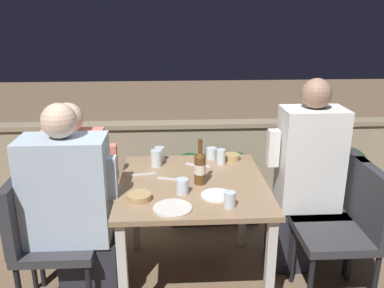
# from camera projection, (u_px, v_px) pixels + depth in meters

# --- Properties ---
(ground_plane) EXTENTS (16.00, 16.00, 0.00)m
(ground_plane) POSITION_uv_depth(u_px,v_px,m) (193.00, 281.00, 2.71)
(ground_plane) COLOR #7A6047
(parapet_wall) EXTENTS (9.00, 0.18, 0.74)m
(parapet_wall) POSITION_uv_depth(u_px,v_px,m) (185.00, 159.00, 3.85)
(parapet_wall) COLOR gray
(parapet_wall) RESTS_ON ground_plane
(dining_table) EXTENTS (0.89, 0.95, 0.73)m
(dining_table) POSITION_uv_depth(u_px,v_px,m) (193.00, 196.00, 2.51)
(dining_table) COLOR #937556
(dining_table) RESTS_ON ground_plane
(planter_hedge) EXTENTS (0.73, 0.47, 0.58)m
(planter_hedge) POSITION_uv_depth(u_px,v_px,m) (214.00, 182.00, 3.46)
(planter_hedge) COLOR brown
(planter_hedge) RESTS_ON ground_plane
(chair_left_near) EXTENTS (0.45, 0.44, 0.85)m
(chair_left_near) POSITION_uv_depth(u_px,v_px,m) (42.00, 230.00, 2.33)
(chair_left_near) COLOR #333338
(chair_left_near) RESTS_ON ground_plane
(person_blue_shirt) EXTENTS (0.52, 0.26, 1.26)m
(person_blue_shirt) POSITION_uv_depth(u_px,v_px,m) (74.00, 212.00, 2.31)
(person_blue_shirt) COLOR #282833
(person_blue_shirt) RESTS_ON ground_plane
(chair_left_far) EXTENTS (0.45, 0.44, 0.85)m
(chair_left_far) POSITION_uv_depth(u_px,v_px,m) (51.00, 202.00, 2.66)
(chair_left_far) COLOR #333338
(chair_left_far) RESTS_ON ground_plane
(person_coral_top) EXTENTS (0.48, 0.26, 1.19)m
(person_coral_top) POSITION_uv_depth(u_px,v_px,m) (81.00, 192.00, 2.65)
(person_coral_top) COLOR #282833
(person_coral_top) RESTS_ON ground_plane
(chair_right_near) EXTENTS (0.45, 0.44, 0.85)m
(chair_right_near) POSITION_uv_depth(u_px,v_px,m) (351.00, 221.00, 2.43)
(chair_right_near) COLOR #333338
(chair_right_near) RESTS_ON ground_plane
(chair_right_far) EXTENTS (0.45, 0.44, 0.85)m
(chair_right_far) POSITION_uv_depth(u_px,v_px,m) (330.00, 197.00, 2.74)
(chair_right_far) COLOR #333338
(chair_right_far) RESTS_ON ground_plane
(person_white_polo) EXTENTS (0.48, 0.26, 1.33)m
(person_white_polo) POSITION_uv_depth(u_px,v_px,m) (304.00, 177.00, 2.69)
(person_white_polo) COLOR #282833
(person_white_polo) RESTS_ON ground_plane
(beer_bottle) EXTENTS (0.07, 0.07, 0.28)m
(beer_bottle) POSITION_uv_depth(u_px,v_px,m) (200.00, 167.00, 2.43)
(beer_bottle) COLOR brown
(beer_bottle) RESTS_ON dining_table
(plate_0) EXTENTS (0.18, 0.18, 0.01)m
(plate_0) POSITION_uv_depth(u_px,v_px,m) (217.00, 195.00, 2.29)
(plate_0) COLOR white
(plate_0) RESTS_ON dining_table
(plate_1) EXTENTS (0.21, 0.21, 0.01)m
(plate_1) POSITION_uv_depth(u_px,v_px,m) (173.00, 208.00, 2.14)
(plate_1) COLOR silver
(plate_1) RESTS_ON dining_table
(bowl_0) EXTENTS (0.11, 0.11, 0.04)m
(bowl_0) POSITION_uv_depth(u_px,v_px,m) (232.00, 157.00, 2.84)
(bowl_0) COLOR tan
(bowl_0) RESTS_ON dining_table
(bowl_1) EXTENTS (0.13, 0.13, 0.04)m
(bowl_1) POSITION_uv_depth(u_px,v_px,m) (139.00, 196.00, 2.24)
(bowl_1) COLOR tan
(bowl_1) RESTS_ON dining_table
(glass_cup_0) EXTENTS (0.07, 0.07, 0.11)m
(glass_cup_0) POSITION_uv_depth(u_px,v_px,m) (156.00, 158.00, 2.72)
(glass_cup_0) COLOR silver
(glass_cup_0) RESTS_ON dining_table
(glass_cup_1) EXTENTS (0.07, 0.07, 0.10)m
(glass_cup_1) POSITION_uv_depth(u_px,v_px,m) (160.00, 154.00, 2.81)
(glass_cup_1) COLOR silver
(glass_cup_1) RESTS_ON dining_table
(glass_cup_2) EXTENTS (0.07, 0.07, 0.08)m
(glass_cup_2) POSITION_uv_depth(u_px,v_px,m) (212.00, 153.00, 2.86)
(glass_cup_2) COLOR silver
(glass_cup_2) RESTS_ON dining_table
(glass_cup_3) EXTENTS (0.06, 0.06, 0.09)m
(glass_cup_3) POSITION_uv_depth(u_px,v_px,m) (230.00, 200.00, 2.15)
(glass_cup_3) COLOR silver
(glass_cup_3) RESTS_ON dining_table
(glass_cup_4) EXTENTS (0.07, 0.07, 0.09)m
(glass_cup_4) POSITION_uv_depth(u_px,v_px,m) (182.00, 186.00, 2.31)
(glass_cup_4) COLOR silver
(glass_cup_4) RESTS_ON dining_table
(glass_cup_5) EXTENTS (0.06, 0.06, 0.10)m
(glass_cup_5) POSITION_uv_depth(u_px,v_px,m) (221.00, 157.00, 2.75)
(glass_cup_5) COLOR silver
(glass_cup_5) RESTS_ON dining_table
(fork_0) EXTENTS (0.17, 0.07, 0.01)m
(fork_0) POSITION_uv_depth(u_px,v_px,m) (171.00, 179.00, 2.51)
(fork_0) COLOR silver
(fork_0) RESTS_ON dining_table
(fork_1) EXTENTS (0.17, 0.05, 0.01)m
(fork_1) POSITION_uv_depth(u_px,v_px,m) (142.00, 174.00, 2.58)
(fork_1) COLOR silver
(fork_1) RESTS_ON dining_table
(fork_2) EXTENTS (0.16, 0.09, 0.01)m
(fork_2) POSITION_uv_depth(u_px,v_px,m) (198.00, 165.00, 2.74)
(fork_2) COLOR silver
(fork_2) RESTS_ON dining_table
(potted_plant) EXTENTS (0.36, 0.36, 0.66)m
(potted_plant) POSITION_uv_depth(u_px,v_px,m) (344.00, 176.00, 3.39)
(potted_plant) COLOR #9E5638
(potted_plant) RESTS_ON ground_plane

